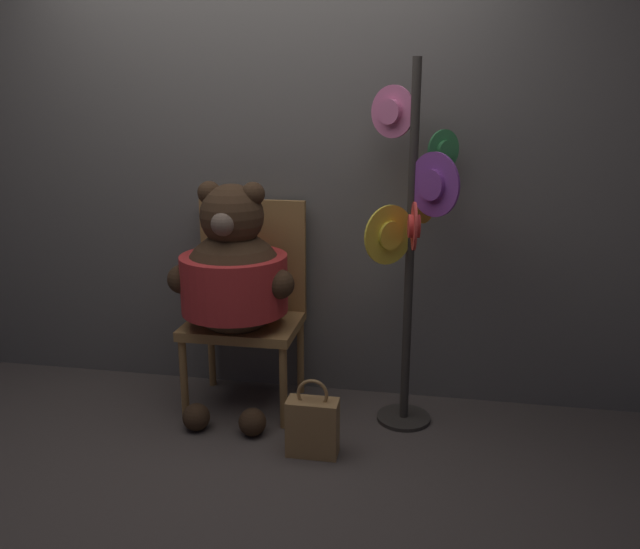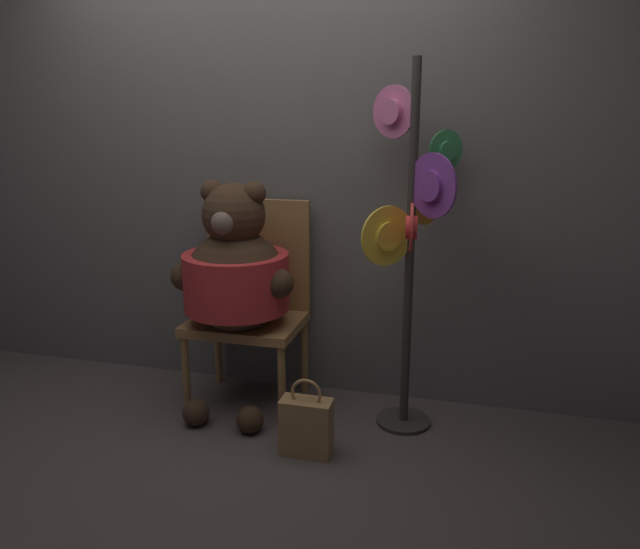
{
  "view_description": "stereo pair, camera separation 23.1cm",
  "coord_description": "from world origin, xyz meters",
  "px_view_note": "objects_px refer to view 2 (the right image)",
  "views": [
    {
      "loc": [
        0.91,
        -2.73,
        1.6
      ],
      "look_at": [
        0.37,
        0.25,
        0.78
      ],
      "focal_mm": 35.0,
      "sensor_mm": 36.0,
      "label": 1
    },
    {
      "loc": [
        1.13,
        -2.68,
        1.6
      ],
      "look_at": [
        0.37,
        0.25,
        0.78
      ],
      "focal_mm": 35.0,
      "sensor_mm": 36.0,
      "label": 2
    }
  ],
  "objects_px": {
    "hat_display_rack": "(412,228)",
    "handbag_on_ground": "(306,426)",
    "teddy_bear": "(236,275)",
    "chair": "(252,296)"
  },
  "relations": [
    {
      "from": "hat_display_rack",
      "to": "handbag_on_ground",
      "type": "distance_m",
      "value": 1.06
    },
    {
      "from": "teddy_bear",
      "to": "chair",
      "type": "bearing_deg",
      "value": 84.12
    },
    {
      "from": "teddy_bear",
      "to": "hat_display_rack",
      "type": "xyz_separation_m",
      "value": [
        0.89,
        0.05,
        0.28
      ]
    },
    {
      "from": "chair",
      "to": "hat_display_rack",
      "type": "relative_size",
      "value": 0.61
    },
    {
      "from": "teddy_bear",
      "to": "hat_display_rack",
      "type": "distance_m",
      "value": 0.94
    },
    {
      "from": "hat_display_rack",
      "to": "chair",
      "type": "bearing_deg",
      "value": 172.2
    },
    {
      "from": "handbag_on_ground",
      "to": "teddy_bear",
      "type": "bearing_deg",
      "value": 143.42
    },
    {
      "from": "hat_display_rack",
      "to": "handbag_on_ground",
      "type": "height_order",
      "value": "hat_display_rack"
    },
    {
      "from": "chair",
      "to": "hat_display_rack",
      "type": "height_order",
      "value": "hat_display_rack"
    },
    {
      "from": "chair",
      "to": "handbag_on_ground",
      "type": "height_order",
      "value": "chair"
    }
  ]
}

